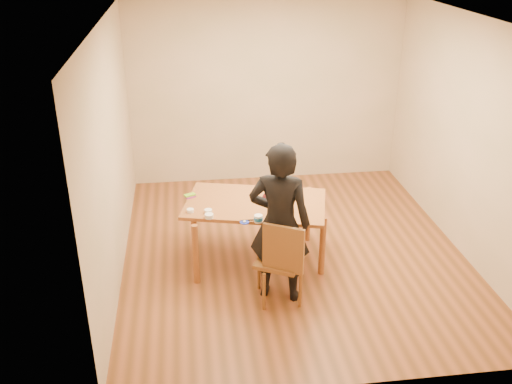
{
  "coord_description": "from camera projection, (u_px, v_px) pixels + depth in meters",
  "views": [
    {
      "loc": [
        -1.2,
        -5.83,
        3.56
      ],
      "look_at": [
        -0.47,
        -0.19,
        0.9
      ],
      "focal_mm": 40.0,
      "sensor_mm": 36.0,
      "label": 1
    }
  ],
  "objects": [
    {
      "name": "frosting_lid",
      "position": [
        244.0,
        222.0,
        5.94
      ],
      "size": [
        0.1,
        0.1,
        0.01
      ],
      "primitive_type": "cylinder",
      "color": "#18269D",
      "rests_on": "dining_table"
    },
    {
      "name": "ramekin_yellow",
      "position": [
        208.0,
        211.0,
        6.14
      ],
      "size": [
        0.08,
        0.08,
        0.04
      ],
      "primitive_type": "cylinder",
      "color": "white",
      "rests_on": "dining_table"
    },
    {
      "name": "frosting_dollop",
      "position": [
        244.0,
        221.0,
        5.94
      ],
      "size": [
        0.04,
        0.04,
        0.02
      ],
      "primitive_type": "ellipsoid",
      "color": "white",
      "rests_on": "frosting_lid"
    },
    {
      "name": "spatula",
      "position": [
        248.0,
        220.0,
        5.99
      ],
      "size": [
        0.16,
        0.02,
        0.01
      ],
      "primitive_type": "cube",
      "rotation": [
        0.0,
        0.0,
        0.03
      ],
      "color": "black",
      "rests_on": "dining_table"
    },
    {
      "name": "person",
      "position": [
        280.0,
        223.0,
        5.7
      ],
      "size": [
        0.72,
        0.59,
        1.72
      ],
      "primitive_type": "imported",
      "rotation": [
        0.0,
        0.0,
        2.82
      ],
      "color": "black",
      "rests_on": "floor"
    },
    {
      "name": "cake_plate",
      "position": [
        276.0,
        198.0,
        6.47
      ],
      "size": [
        0.31,
        0.31,
        0.02
      ],
      "primitive_type": "cylinder",
      "color": "red",
      "rests_on": "dining_table"
    },
    {
      "name": "frosting_dome",
      "position": [
        276.0,
        191.0,
        6.43
      ],
      "size": [
        0.19,
        0.19,
        0.03
      ],
      "primitive_type": "ellipsoid",
      "color": "white",
      "rests_on": "cake"
    },
    {
      "name": "candy_box_pink",
      "position": [
        190.0,
        197.0,
        6.5
      ],
      "size": [
        0.13,
        0.11,
        0.02
      ],
      "primitive_type": "cube",
      "rotation": [
        0.0,
        0.0,
        0.46
      ],
      "color": "#D131A1",
      "rests_on": "dining_table"
    },
    {
      "name": "frosting_tub",
      "position": [
        258.0,
        219.0,
        5.94
      ],
      "size": [
        0.09,
        0.09,
        0.08
      ],
      "primitive_type": "cylinder",
      "color": "white",
      "rests_on": "dining_table"
    },
    {
      "name": "ramekin_multi",
      "position": [
        190.0,
        211.0,
        6.16
      ],
      "size": [
        0.08,
        0.08,
        0.04
      ],
      "primitive_type": "cylinder",
      "color": "white",
      "rests_on": "dining_table"
    },
    {
      "name": "ramekin_green",
      "position": [
        209.0,
        216.0,
        6.04
      ],
      "size": [
        0.09,
        0.09,
        0.04
      ],
      "primitive_type": "cylinder",
      "color": "white",
      "rests_on": "dining_table"
    },
    {
      "name": "room_shell",
      "position": [
        290.0,
        136.0,
        6.62
      ],
      "size": [
        4.0,
        4.5,
        2.7
      ],
      "color": "brown",
      "rests_on": "ground"
    },
    {
      "name": "dining_chair",
      "position": [
        280.0,
        261.0,
        5.83
      ],
      "size": [
        0.59,
        0.59,
        0.04
      ],
      "primitive_type": "cube",
      "rotation": [
        0.0,
        0.0,
        -0.48
      ],
      "color": "brown",
      "rests_on": "floor"
    },
    {
      "name": "candy_box_green",
      "position": [
        190.0,
        195.0,
        6.49
      ],
      "size": [
        0.14,
        0.11,
        0.02
      ],
      "primitive_type": "cube",
      "rotation": [
        0.0,
        0.0,
        0.42
      ],
      "color": "green",
      "rests_on": "candy_box_pink"
    },
    {
      "name": "cake",
      "position": [
        276.0,
        194.0,
        6.45
      ],
      "size": [
        0.2,
        0.2,
        0.06
      ],
      "primitive_type": "cylinder",
      "color": "white",
      "rests_on": "cake_plate"
    },
    {
      "name": "dining_table",
      "position": [
        255.0,
        204.0,
        6.39
      ],
      "size": [
        1.73,
        1.27,
        0.04
      ],
      "primitive_type": "cube",
      "rotation": [
        0.0,
        0.0,
        -0.25
      ],
      "color": "brown",
      "rests_on": "floor"
    }
  ]
}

